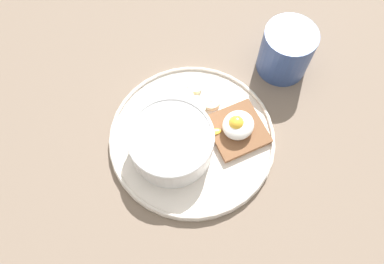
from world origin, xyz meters
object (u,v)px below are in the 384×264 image
object	(u,v)px
banana_slice_front	(195,87)
banana_slice_right	(211,102)
banana_slice_left	(196,106)
poached_egg	(238,125)
banana_slice_back	(185,97)
oatmeal_bowl	(171,143)
toast_slice	(237,130)
coffee_mug	(286,51)

from	to	relation	value
banana_slice_front	banana_slice_right	size ratio (longest dim) A/B	0.93
banana_slice_left	poached_egg	bearing A→B (deg)	97.72
banana_slice_front	poached_egg	bearing A→B (deg)	80.47
poached_egg	banana_slice_back	size ratio (longest dim) A/B	1.85
banana_slice_front	banana_slice_right	world-z (taller)	banana_slice_front
oatmeal_bowl	banana_slice_left	xyz separation A→B (cm)	(-8.25, -2.14, -2.05)
toast_slice	coffee_mug	world-z (taller)	coffee_mug
toast_slice	banana_slice_back	bearing A→B (deg)	-84.47
banana_slice_front	coffee_mug	world-z (taller)	coffee_mug
oatmeal_bowl	coffee_mug	world-z (taller)	coffee_mug
banana_slice_left	coffee_mug	bearing A→B (deg)	162.04
banana_slice_left	banana_slice_right	bearing A→B (deg)	150.82
toast_slice	poached_egg	distance (cm)	1.99
oatmeal_bowl	banana_slice_front	bearing A→B (deg)	-156.43
banana_slice_left	banana_slice_right	xyz separation A→B (cm)	(-2.50, 1.40, -0.20)
toast_slice	banana_slice_left	bearing A→B (deg)	-81.69
banana_slice_front	coffee_mug	bearing A→B (deg)	150.11
banana_slice_back	coffee_mug	world-z (taller)	coffee_mug
oatmeal_bowl	banana_slice_right	world-z (taller)	oatmeal_bowl
oatmeal_bowl	banana_slice_right	bearing A→B (deg)	-176.05
banana_slice_right	banana_slice_back	bearing A→B (deg)	-59.04
toast_slice	banana_slice_left	world-z (taller)	banana_slice_left
oatmeal_bowl	banana_slice_right	size ratio (longest dim) A/B	3.13
poached_egg	coffee_mug	world-z (taller)	coffee_mug
oatmeal_bowl	coffee_mug	xyz separation A→B (cm)	(-25.63, 3.49, 0.80)
coffee_mug	toast_slice	bearing A→B (deg)	8.41
toast_slice	poached_egg	world-z (taller)	poached_egg
poached_egg	banana_slice_left	world-z (taller)	poached_egg
poached_egg	banana_slice_right	size ratio (longest dim) A/B	1.67
banana_slice_left	banana_slice_back	xyz separation A→B (cm)	(-0.15, -2.52, -0.11)
toast_slice	banana_slice_front	xyz separation A→B (cm)	(-1.69, -10.74, -0.04)
banana_slice_front	toast_slice	bearing A→B (deg)	81.04
banana_slice_back	toast_slice	bearing A→B (deg)	95.53
banana_slice_back	coffee_mug	distance (cm)	19.29
banana_slice_back	coffee_mug	size ratio (longest dim) A/B	0.43
banana_slice_back	banana_slice_right	world-z (taller)	banana_slice_back
banana_slice_left	banana_slice_back	world-z (taller)	banana_slice_left
oatmeal_bowl	banana_slice_back	distance (cm)	9.85
banana_slice_back	oatmeal_bowl	bearing A→B (deg)	29.01
coffee_mug	banana_slice_front	bearing A→B (deg)	-29.89
poached_egg	banana_slice_right	distance (cm)	7.03
oatmeal_bowl	banana_slice_front	xyz separation A→B (cm)	(-11.12, -4.85, -2.18)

